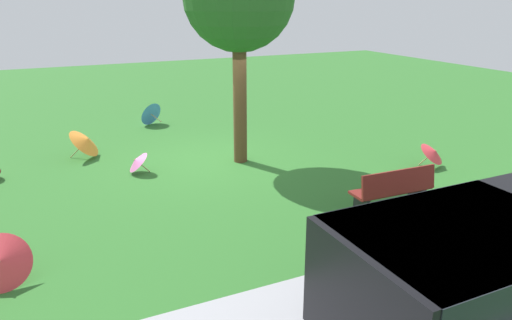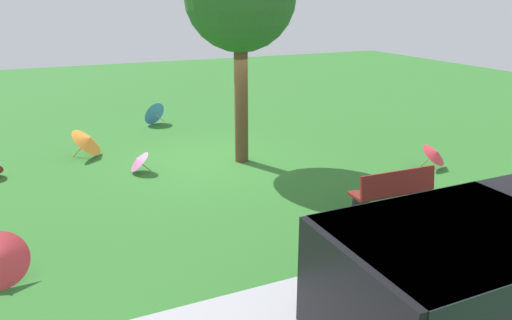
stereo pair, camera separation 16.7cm
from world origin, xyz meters
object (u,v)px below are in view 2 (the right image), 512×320
object	(u,v)px
park_bench	(393,191)
parasol_pink_0	(138,160)
parasol_red_4	(435,153)
parasol_blue_1	(153,113)
van_dark	(500,265)
parasol_orange_0	(88,140)

from	to	relation	value
park_bench	parasol_pink_0	world-z (taller)	park_bench
park_bench	parasol_red_4	bearing A→B (deg)	-148.06
park_bench	parasol_blue_1	xyz separation A→B (m)	(2.51, -8.52, -0.09)
van_dark	parasol_orange_0	world-z (taller)	van_dark
parasol_orange_0	parasol_blue_1	bearing A→B (deg)	-130.15
park_bench	parasol_orange_0	distance (m)	7.55
parasol_pink_0	park_bench	bearing A→B (deg)	132.52
parasol_blue_1	parasol_pink_0	bearing A→B (deg)	72.73
parasol_orange_0	parasol_blue_1	xyz separation A→B (m)	(-2.23, -2.65, -0.07)
park_bench	parasol_red_4	xyz separation A→B (m)	(-2.59, -1.62, -0.09)
parasol_pink_0	parasol_red_4	world-z (taller)	parasol_red_4
van_dark	parasol_pink_0	xyz separation A→B (m)	(2.76, -7.36, -0.61)
park_bench	parasol_orange_0	world-z (taller)	park_bench
van_dark	park_bench	xyz separation A→B (m)	(-1.10, -3.16, -0.45)
van_dark	parasol_pink_0	size ratio (longest dim) A/B	7.53
park_bench	parasol_blue_1	distance (m)	8.89
park_bench	van_dark	bearing A→B (deg)	70.80
parasol_orange_0	parasol_pink_0	distance (m)	1.90
van_dark	parasol_red_4	bearing A→B (deg)	-127.72
park_bench	parasol_red_4	size ratio (longest dim) A/B	1.90
park_bench	parasol_pink_0	bearing A→B (deg)	-47.48
parasol_orange_0	parasol_red_4	distance (m)	8.48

